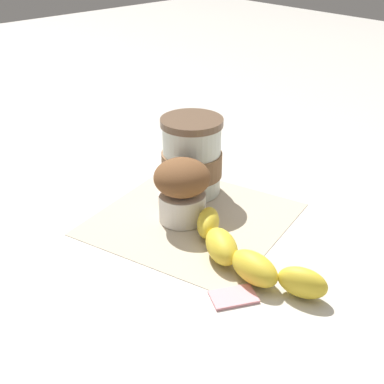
{
  "coord_description": "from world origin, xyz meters",
  "views": [
    {
      "loc": [
        0.46,
        -0.43,
        0.38
      ],
      "look_at": [
        0.0,
        0.0,
        0.04
      ],
      "focal_mm": 50.0,
      "sensor_mm": 36.0,
      "label": 1
    }
  ],
  "objects_px": {
    "coffee_cup": "(192,158)",
    "muffin": "(182,188)",
    "banana": "(243,254)",
    "sugar_packet": "(234,296)"
  },
  "relations": [
    {
      "from": "banana",
      "to": "sugar_packet",
      "type": "relative_size",
      "value": 4.38
    },
    {
      "from": "coffee_cup",
      "to": "sugar_packet",
      "type": "xyz_separation_m",
      "value": [
        0.21,
        -0.13,
        -0.05
      ]
    },
    {
      "from": "muffin",
      "to": "sugar_packet",
      "type": "height_order",
      "value": "muffin"
    },
    {
      "from": "sugar_packet",
      "to": "coffee_cup",
      "type": "bearing_deg",
      "value": 147.89
    },
    {
      "from": "muffin",
      "to": "sugar_packet",
      "type": "distance_m",
      "value": 0.18
    },
    {
      "from": "coffee_cup",
      "to": "muffin",
      "type": "height_order",
      "value": "coffee_cup"
    },
    {
      "from": "banana",
      "to": "sugar_packet",
      "type": "distance_m",
      "value": 0.06
    },
    {
      "from": "muffin",
      "to": "banana",
      "type": "height_order",
      "value": "muffin"
    },
    {
      "from": "coffee_cup",
      "to": "muffin",
      "type": "bearing_deg",
      "value": -51.53
    },
    {
      "from": "muffin",
      "to": "banana",
      "type": "bearing_deg",
      "value": -8.87
    }
  ]
}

